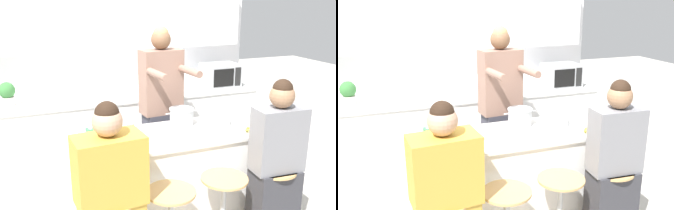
% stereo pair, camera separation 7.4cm
% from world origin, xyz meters
% --- Properties ---
extents(wall_back, '(3.53, 0.22, 2.70)m').
position_xyz_m(wall_back, '(0.00, 1.73, 1.54)').
color(wall_back, white).
rests_on(wall_back, ground_plane).
extents(back_counter, '(3.28, 0.70, 0.94)m').
position_xyz_m(back_counter, '(0.00, 1.39, 0.47)').
color(back_counter, white).
rests_on(back_counter, ground_plane).
extents(kitchen_island, '(1.80, 0.69, 0.91)m').
position_xyz_m(kitchen_island, '(0.00, 0.00, 0.46)').
color(kitchen_island, black).
rests_on(kitchen_island, ground_plane).
extents(bar_stool_rightmost, '(0.38, 0.38, 0.69)m').
position_xyz_m(bar_stool_rightmost, '(0.72, -0.56, 0.39)').
color(bar_stool_rightmost, tan).
rests_on(bar_stool_rightmost, ground_plane).
extents(person_cooking, '(0.47, 0.62, 1.81)m').
position_xyz_m(person_cooking, '(0.13, 0.59, 0.91)').
color(person_cooking, '#383842').
rests_on(person_cooking, ground_plane).
extents(person_wrapped_blanket, '(0.50, 0.32, 1.44)m').
position_xyz_m(person_wrapped_blanket, '(-0.69, -0.59, 0.68)').
color(person_wrapped_blanket, gold).
rests_on(person_wrapped_blanket, ground_plane).
extents(person_seated_near, '(0.44, 0.29, 1.47)m').
position_xyz_m(person_seated_near, '(0.71, -0.59, 0.68)').
color(person_seated_near, '#333338').
rests_on(person_seated_near, ground_plane).
extents(cooking_pot, '(0.33, 0.24, 0.17)m').
position_xyz_m(cooking_pot, '(0.18, 0.18, 0.99)').
color(cooking_pot, '#B7BABC').
rests_on(cooking_pot, kitchen_island).
extents(fruit_bowl, '(0.20, 0.20, 0.07)m').
position_xyz_m(fruit_bowl, '(-0.36, -0.05, 0.94)').
color(fruit_bowl, white).
rests_on(fruit_bowl, kitchen_island).
extents(mixing_bowl_steel, '(0.23, 0.23, 0.08)m').
position_xyz_m(mixing_bowl_steel, '(0.52, 0.07, 0.95)').
color(mixing_bowl_steel, '#B7BABC').
rests_on(mixing_bowl_steel, kitchen_island).
extents(coffee_cup_near, '(0.11, 0.07, 0.09)m').
position_xyz_m(coffee_cup_near, '(-0.50, -0.21, 0.95)').
color(coffee_cup_near, orange).
rests_on(coffee_cup_near, kitchen_island).
extents(banana_bunch, '(0.14, 0.10, 0.05)m').
position_xyz_m(banana_bunch, '(0.69, -0.22, 0.93)').
color(banana_bunch, yellow).
rests_on(banana_bunch, kitchen_island).
extents(juice_carton, '(0.07, 0.07, 0.17)m').
position_xyz_m(juice_carton, '(-0.71, -0.03, 0.98)').
color(juice_carton, '#38844C').
rests_on(juice_carton, kitchen_island).
extents(microwave, '(0.46, 0.35, 0.30)m').
position_xyz_m(microwave, '(1.24, 1.34, 1.09)').
color(microwave, '#B2B5B7').
rests_on(microwave, back_counter).
extents(potted_plant, '(0.18, 0.18, 0.26)m').
position_xyz_m(potted_plant, '(-1.36, 1.39, 1.07)').
color(potted_plant, beige).
rests_on(potted_plant, back_counter).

